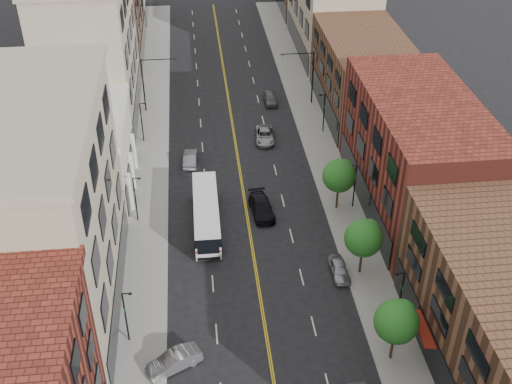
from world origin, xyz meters
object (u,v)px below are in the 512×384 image
object	(u,v)px
car_parked_far	(339,269)
car_lane_behind	(190,159)
city_bus	(206,213)
car_lane_a	(261,207)
car_lane_b	(265,135)
car_angle_b	(174,361)
car_lane_c	(270,98)

from	to	relation	value
car_parked_far	car_lane_behind	world-z (taller)	car_lane_behind
city_bus	car_lane_a	bearing A→B (deg)	15.59
car_lane_behind	car_lane_b	xyz separation A→B (m)	(9.10, 4.46, -0.02)
city_bus	car_lane_a	size ratio (longest dim) A/B	2.18
car_lane_behind	car_lane_b	size ratio (longest dim) A/B	0.87
car_angle_b	car_lane_behind	world-z (taller)	car_angle_b
car_parked_far	car_lane_c	size ratio (longest dim) A/B	0.93
car_angle_b	car_parked_far	distance (m)	17.33
car_lane_b	car_lane_c	size ratio (longest dim) A/B	1.19
car_angle_b	car_lane_b	world-z (taller)	car_angle_b
car_lane_a	car_lane_c	size ratio (longest dim) A/B	1.27
car_lane_behind	car_lane_c	xyz separation A→B (m)	(11.00, 14.30, -0.00)
city_bus	car_lane_b	xyz separation A→B (m)	(7.75, 16.38, -0.99)
car_lane_c	car_lane_a	bearing A→B (deg)	-100.35
city_bus	car_parked_far	world-z (taller)	city_bus
car_angle_b	car_lane_c	xyz separation A→B (m)	(12.90, 43.76, -0.02)
car_angle_b	car_lane_behind	size ratio (longest dim) A/B	1.03
car_angle_b	car_lane_c	bearing A→B (deg)	137.37
car_lane_behind	car_lane_c	distance (m)	18.04
city_bus	car_lane_b	world-z (taller)	city_bus
car_lane_b	car_parked_far	bearing A→B (deg)	-77.12
car_angle_b	city_bus	bearing A→B (deg)	143.30
city_bus	car_lane_behind	world-z (taller)	city_bus
car_lane_behind	car_lane_a	xyz separation A→B (m)	(7.00, -10.38, 0.05)
city_bus	car_lane_a	xyz separation A→B (m)	(5.65, 1.54, -0.92)
car_lane_a	car_parked_far	bearing A→B (deg)	-65.55
car_lane_behind	car_lane_a	world-z (taller)	car_lane_a
car_parked_far	car_lane_b	size ratio (longest dim) A/B	0.78
car_lane_a	car_lane_c	xyz separation A→B (m)	(4.00, 24.68, -0.05)
city_bus	car_lane_c	world-z (taller)	city_bus
city_bus	car_lane_behind	xyz separation A→B (m)	(-1.35, 11.92, -0.97)
car_lane_a	car_lane_b	size ratio (longest dim) A/B	1.07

